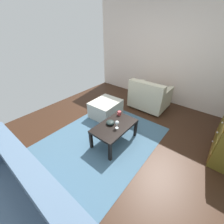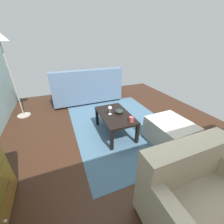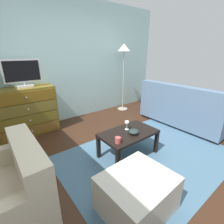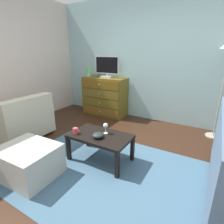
% 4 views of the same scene
% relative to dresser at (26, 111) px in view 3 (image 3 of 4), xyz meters
% --- Properties ---
extents(ground_plane, '(5.35, 4.70, 0.05)m').
position_rel_dresser_xyz_m(ground_plane, '(1.07, -1.80, -0.49)').
color(ground_plane, '#351F13').
extents(wall_accent_rear, '(5.35, 0.12, 2.69)m').
position_rel_dresser_xyz_m(wall_accent_rear, '(1.07, 0.31, 0.88)').
color(wall_accent_rear, '#98BBBC').
rests_on(wall_accent_rear, ground_plane).
extents(area_rug, '(2.60, 1.90, 0.01)m').
position_rel_dresser_xyz_m(area_rug, '(1.27, -2.00, -0.46)').
color(area_rug, '#3F5E75').
rests_on(area_rug, ground_plane).
extents(dresser, '(1.09, 0.49, 0.94)m').
position_rel_dresser_xyz_m(dresser, '(0.00, 0.00, 0.00)').
color(dresser, brown).
rests_on(dresser, ground_plane).
extents(tv, '(0.64, 0.18, 0.50)m').
position_rel_dresser_xyz_m(tv, '(0.06, 0.02, 0.73)').
color(tv, silver).
rests_on(tv, dresser).
extents(coffee_table, '(0.87, 0.52, 0.41)m').
position_rel_dresser_xyz_m(coffee_table, '(1.05, -1.77, -0.12)').
color(coffee_table, black).
rests_on(coffee_table, ground_plane).
extents(wine_glass, '(0.07, 0.07, 0.16)m').
position_rel_dresser_xyz_m(wine_glass, '(1.09, -1.68, 0.05)').
color(wine_glass, silver).
rests_on(wine_glass, coffee_table).
extents(mug, '(0.11, 0.08, 0.08)m').
position_rel_dresser_xyz_m(mug, '(0.72, -1.91, -0.02)').
color(mug, '#BA4446').
rests_on(mug, coffee_table).
extents(bowl_decorative, '(0.16, 0.16, 0.07)m').
position_rel_dresser_xyz_m(bowl_decorative, '(1.08, -1.85, -0.03)').
color(bowl_decorative, '#1E2927').
rests_on(bowl_decorative, coffee_table).
extents(couch_large, '(0.85, 1.84, 0.92)m').
position_rel_dresser_xyz_m(couch_large, '(2.82, -1.65, -0.12)').
color(couch_large, '#332319').
rests_on(couch_large, ground_plane).
extents(armchair, '(0.80, 0.94, 0.80)m').
position_rel_dresser_xyz_m(armchair, '(-0.61, -1.89, -0.14)').
color(armchair, '#332319').
rests_on(armchair, ground_plane).
extents(ottoman, '(0.72, 0.63, 0.40)m').
position_rel_dresser_xyz_m(ottoman, '(0.46, -2.52, -0.27)').
color(ottoman, '#B8B6A9').
rests_on(ottoman, ground_plane).
extents(standing_lamp, '(0.32, 0.32, 1.75)m').
position_rel_dresser_xyz_m(standing_lamp, '(2.47, -0.05, 1.03)').
color(standing_lamp, '#A59E8C').
rests_on(standing_lamp, ground_plane).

